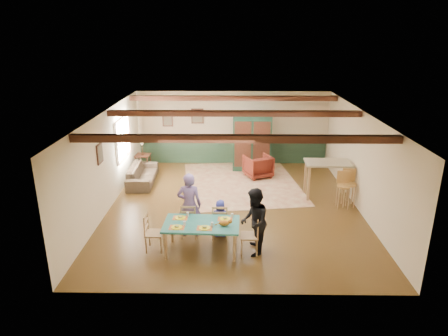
{
  "coord_description": "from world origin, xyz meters",
  "views": [
    {
      "loc": [
        -0.11,
        -10.41,
        4.75
      ],
      "look_at": [
        -0.27,
        0.04,
        1.15
      ],
      "focal_mm": 32.0,
      "sensor_mm": 36.0,
      "label": 1
    }
  ],
  "objects_px": {
    "dining_chair_far_right": "(220,221)",
    "sofa": "(143,174)",
    "cat": "(224,223)",
    "armoire": "(252,141)",
    "person_woman": "(254,222)",
    "dining_chair_far_left": "(189,220)",
    "end_table": "(143,163)",
    "dining_chair_end_left": "(154,232)",
    "person_child": "(220,218)",
    "dining_table": "(202,237)",
    "bar_stool_left": "(343,190)",
    "counter_table": "(327,180)",
    "person_man": "(189,205)",
    "armchair": "(258,166)",
    "dining_chair_end_right": "(249,235)",
    "bar_stool_right": "(349,188)",
    "table_lamp": "(142,147)"
  },
  "relations": [
    {
      "from": "dining_chair_far_right",
      "to": "sofa",
      "type": "distance_m",
      "value": 4.52
    },
    {
      "from": "dining_chair_far_left",
      "to": "armoire",
      "type": "height_order",
      "value": "armoire"
    },
    {
      "from": "armoire",
      "to": "end_table",
      "type": "bearing_deg",
      "value": -175.0
    },
    {
      "from": "person_woman",
      "to": "dining_chair_end_right",
      "type": "bearing_deg",
      "value": -90.0
    },
    {
      "from": "dining_table",
      "to": "armchair",
      "type": "bearing_deg",
      "value": 72.09
    },
    {
      "from": "dining_chair_far_right",
      "to": "dining_chair_end_right",
      "type": "height_order",
      "value": "same"
    },
    {
      "from": "person_child",
      "to": "end_table",
      "type": "relative_size",
      "value": 1.52
    },
    {
      "from": "dining_chair_far_left",
      "to": "cat",
      "type": "bearing_deg",
      "value": 139.2
    },
    {
      "from": "dining_chair_far_left",
      "to": "bar_stool_left",
      "type": "relative_size",
      "value": 0.85
    },
    {
      "from": "armoire",
      "to": "end_table",
      "type": "distance_m",
      "value": 3.94
    },
    {
      "from": "dining_chair_end_left",
      "to": "bar_stool_left",
      "type": "distance_m",
      "value": 5.43
    },
    {
      "from": "person_woman",
      "to": "table_lamp",
      "type": "bearing_deg",
      "value": -144.24
    },
    {
      "from": "dining_table",
      "to": "counter_table",
      "type": "bearing_deg",
      "value": 42.29
    },
    {
      "from": "dining_chair_far_left",
      "to": "dining_chair_end_right",
      "type": "height_order",
      "value": "same"
    },
    {
      "from": "dining_chair_end_right",
      "to": "person_man",
      "type": "height_order",
      "value": "person_man"
    },
    {
      "from": "table_lamp",
      "to": "counter_table",
      "type": "relative_size",
      "value": 0.42
    },
    {
      "from": "dining_chair_far_right",
      "to": "sofa",
      "type": "relative_size",
      "value": 0.45
    },
    {
      "from": "dining_chair_far_left",
      "to": "dining_chair_end_left",
      "type": "bearing_deg",
      "value": 43.83
    },
    {
      "from": "person_man",
      "to": "armchair",
      "type": "relative_size",
      "value": 1.92
    },
    {
      "from": "dining_chair_far_right",
      "to": "armoire",
      "type": "bearing_deg",
      "value": -98.93
    },
    {
      "from": "person_child",
      "to": "person_man",
      "type": "bearing_deg",
      "value": -0.0
    },
    {
      "from": "person_woman",
      "to": "sofa",
      "type": "height_order",
      "value": "person_woman"
    },
    {
      "from": "person_child",
      "to": "armoire",
      "type": "relative_size",
      "value": 0.45
    },
    {
      "from": "dining_chair_far_left",
      "to": "person_woman",
      "type": "height_order",
      "value": "person_woman"
    },
    {
      "from": "dining_table",
      "to": "dining_chair_far_right",
      "type": "height_order",
      "value": "dining_chair_far_right"
    },
    {
      "from": "dining_chair_end_left",
      "to": "person_woman",
      "type": "height_order",
      "value": "person_woman"
    },
    {
      "from": "person_child",
      "to": "sofa",
      "type": "xyz_separation_m",
      "value": [
        -2.65,
        3.59,
        -0.18
      ]
    },
    {
      "from": "dining_chair_end_left",
      "to": "sofa",
      "type": "xyz_separation_m",
      "value": [
        -1.17,
        4.27,
        -0.15
      ]
    },
    {
      "from": "dining_chair_end_right",
      "to": "armchair",
      "type": "distance_m",
      "value": 4.99
    },
    {
      "from": "dining_chair_end_left",
      "to": "dining_chair_end_right",
      "type": "xyz_separation_m",
      "value": [
        2.14,
        -0.09,
        0.0
      ]
    },
    {
      "from": "dining_chair_far_right",
      "to": "person_woman",
      "type": "xyz_separation_m",
      "value": [
        0.76,
        -0.7,
        0.33
      ]
    },
    {
      "from": "cat",
      "to": "armoire",
      "type": "distance_m",
      "value": 5.87
    },
    {
      "from": "dining_table",
      "to": "end_table",
      "type": "height_order",
      "value": "dining_table"
    },
    {
      "from": "dining_chair_end_left",
      "to": "sofa",
      "type": "relative_size",
      "value": 0.45
    },
    {
      "from": "person_woman",
      "to": "armchair",
      "type": "xyz_separation_m",
      "value": [
        0.43,
        4.97,
        -0.39
      ]
    },
    {
      "from": "sofa",
      "to": "person_child",
      "type": "bearing_deg",
      "value": -145.51
    },
    {
      "from": "sofa",
      "to": "counter_table",
      "type": "bearing_deg",
      "value": -102.95
    },
    {
      "from": "cat",
      "to": "armoire",
      "type": "relative_size",
      "value": 0.16
    },
    {
      "from": "dining_table",
      "to": "sofa",
      "type": "bearing_deg",
      "value": 117.48
    },
    {
      "from": "dining_chair_far_left",
      "to": "armoire",
      "type": "bearing_deg",
      "value": -106.94
    },
    {
      "from": "dining_chair_end_right",
      "to": "bar_stool_right",
      "type": "height_order",
      "value": "bar_stool_right"
    },
    {
      "from": "dining_chair_far_left",
      "to": "dining_chair_end_left",
      "type": "distance_m",
      "value": 0.97
    },
    {
      "from": "dining_chair_far_left",
      "to": "sofa",
      "type": "height_order",
      "value": "dining_chair_far_left"
    },
    {
      "from": "dining_chair_end_right",
      "to": "counter_table",
      "type": "bearing_deg",
      "value": 145.41
    },
    {
      "from": "armoire",
      "to": "bar_stool_left",
      "type": "distance_m",
      "value": 4.07
    },
    {
      "from": "dining_chair_end_left",
      "to": "bar_stool_left",
      "type": "height_order",
      "value": "bar_stool_left"
    },
    {
      "from": "counter_table",
      "to": "bar_stool_left",
      "type": "bearing_deg",
      "value": -68.75
    },
    {
      "from": "end_table",
      "to": "dining_chair_end_left",
      "type": "bearing_deg",
      "value": -75.64
    },
    {
      "from": "cat",
      "to": "bar_stool_left",
      "type": "bearing_deg",
      "value": 40.05
    },
    {
      "from": "dining_table",
      "to": "counter_table",
      "type": "relative_size",
      "value": 1.26
    }
  ]
}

